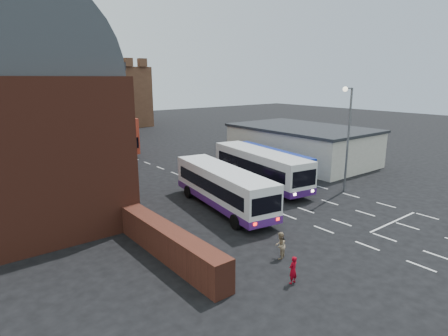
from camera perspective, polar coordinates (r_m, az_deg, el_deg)
ground at (r=26.73m, az=13.57°, el=-8.58°), size 180.00×180.00×0.00m
forecourt_wall at (r=21.50m, az=-8.29°, el=-11.35°), size 1.20×10.00×1.80m
cream_building at (r=45.94m, az=11.69°, el=3.60°), size 10.40×16.40×4.25m
brick_terrace at (r=62.69m, az=-25.83°, el=8.24°), size 22.00×10.00×11.00m
castle_keep at (r=85.09m, az=-21.00°, el=10.10°), size 22.00×22.00×12.00m
bus_white_outbound at (r=28.83m, az=-0.17°, el=-2.61°), size 4.45×11.86×3.16m
bus_white_inbound at (r=35.07m, az=5.53°, el=0.42°), size 4.49×12.37×3.30m
bus_blue at (r=37.27m, az=6.62°, el=0.90°), size 4.06×11.26×3.00m
bus_red_double at (r=52.98m, az=-17.08°, el=5.15°), size 3.22×12.54×5.01m
street_lamp at (r=33.85m, az=18.31°, el=5.53°), size 1.84×0.67×9.21m
pedestrian_red at (r=19.36m, az=10.47°, el=-15.03°), size 0.54×0.38×1.43m
pedestrian_beige at (r=21.62m, az=8.57°, el=-11.59°), size 0.94×0.88×1.55m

